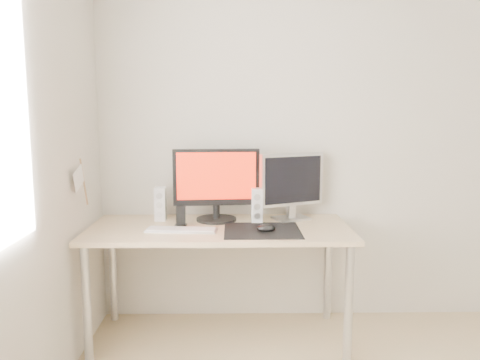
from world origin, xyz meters
name	(u,v)px	position (x,y,z in m)	size (l,w,h in m)	color
wall_back	(357,138)	(0.00, 1.75, 1.25)	(3.50, 3.50, 0.00)	silver
mousepad	(262,230)	(-0.67, 1.28, 0.73)	(0.45, 0.40, 0.00)	black
mouse	(266,228)	(-0.65, 1.25, 0.75)	(0.11, 0.07, 0.04)	black
desk	(219,239)	(-0.93, 1.38, 0.65)	(1.60, 0.70, 0.73)	#D1B587
main_monitor	(216,182)	(-0.95, 1.54, 0.98)	(0.55, 0.28, 0.47)	black
second_monitor	(292,183)	(-0.46, 1.57, 0.97)	(0.43, 0.23, 0.43)	silver
speaker_left	(160,204)	(-1.32, 1.55, 0.84)	(0.07, 0.08, 0.22)	white
speaker_right	(257,205)	(-0.69, 1.50, 0.84)	(0.07, 0.08, 0.22)	white
keyboard	(181,230)	(-1.15, 1.28, 0.74)	(0.43, 0.16, 0.02)	silver
phone_dock	(181,221)	(-1.16, 1.37, 0.77)	(0.07, 0.06, 0.13)	black
pennant	(80,179)	(-1.72, 1.24, 1.05)	(0.01, 0.23, 0.29)	#A57F54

